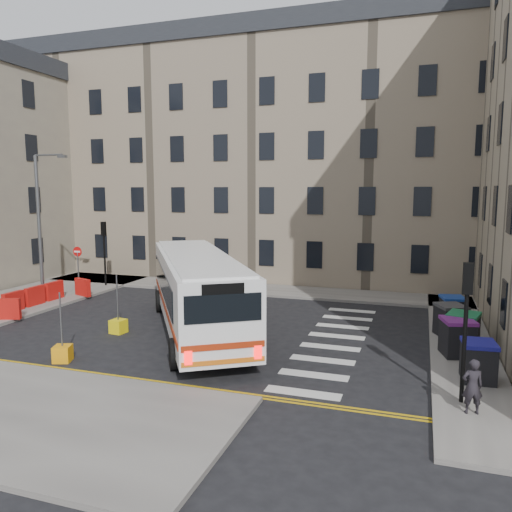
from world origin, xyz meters
The scene contains 19 objects.
ground centered at (0.00, 0.00, 0.00)m, with size 120.00×120.00×0.00m, color black.
pavement_north centered at (-6.00, 8.60, 0.07)m, with size 36.00×3.20×0.15m, color slate.
pavement_east centered at (9.00, 4.00, 0.07)m, with size 2.40×26.00×0.15m, color slate.
pavement_west centered at (-14.00, 1.00, 0.07)m, with size 6.00×22.00×0.15m, color slate.
terrace_north centered at (-7.00, 15.50, 8.62)m, with size 38.30×10.80×17.20m.
traffic_light_east centered at (8.60, -5.50, 2.87)m, with size 0.28×0.22×4.10m.
traffic_light_nw centered at (-12.00, 6.50, 2.87)m, with size 0.28×0.22×4.10m.
streetlamp centered at (-13.00, 2.00, 4.34)m, with size 0.50×0.22×8.14m.
no_entry_north centered at (-12.50, 4.50, 2.08)m, with size 0.60×0.08×3.00m.
roadworks_barriers centered at (-11.84, 0.50, 0.65)m, with size 1.66×6.26×1.00m.
bus centered at (-1.96, -0.95, 1.97)m, with size 9.17×12.05×3.41m.
wheelie_bin_a centered at (9.22, -3.55, 0.80)m, with size 1.12×1.26×1.29m.
wheelie_bin_b centered at (8.72, -1.10, 0.85)m, with size 1.37×1.49×1.39m.
wheelie_bin_c centered at (8.98, -0.20, 0.86)m, with size 1.40×1.52×1.41m.
wheelie_bin_d centered at (8.61, 1.47, 0.83)m, with size 1.47×1.55×1.35m.
wheelie_bin_e centered at (8.78, 3.56, 0.79)m, with size 1.23×1.35×1.27m.
pedestrian centered at (8.81, -6.22, 0.93)m, with size 0.57×0.37×1.55m, color black.
bollard_yellow centered at (-5.24, -2.17, 0.30)m, with size 0.60×0.60×0.60m, color yellow.
bollard_chevron centered at (-5.05, -6.00, 0.30)m, with size 0.60×0.60×0.60m, color orange.
Camera 1 is at (7.32, -20.52, 6.29)m, focal length 35.00 mm.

